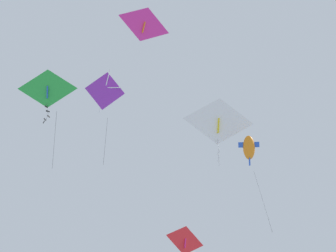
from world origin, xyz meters
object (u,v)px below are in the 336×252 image
Objects in this scene: kite_diamond_mid_left at (105,91)px; kite_delta_highest at (144,25)px; kite_delta_near_left at (218,122)px; kite_delta_low_drifter at (48,90)px; kite_fish_far_centre at (249,148)px; kite_delta_upper_right at (185,242)px.

kite_delta_highest is (-1.31, -3.31, 1.72)m from kite_diamond_mid_left.
kite_delta_highest is 13.50m from kite_delta_near_left.
kite_delta_near_left reaches higher than kite_diamond_mid_left.
kite_delta_low_drifter is (-14.32, 1.26, -6.00)m from kite_delta_near_left.
kite_diamond_mid_left is 3.95m from kite_delta_highest.
kite_delta_upper_right is at bearing 165.38° from kite_fish_far_centre.
kite_diamond_mid_left is 0.77× the size of kite_fish_far_centre.
kite_diamond_mid_left is at bearing -145.54° from kite_delta_upper_right.
kite_fish_far_centre reaches higher than kite_delta_highest.
kite_fish_far_centre reaches higher than kite_delta_low_drifter.
kite_delta_upper_right is 14.49m from kite_delta_low_drifter.
kite_delta_upper_right is at bearing 139.64° from kite_delta_near_left.
kite_fish_far_centre is 16.30m from kite_delta_low_drifter.
kite_delta_near_left is at bearing 42.39° from kite_delta_highest.
kite_delta_low_drifter is (-15.55, 2.80, -4.00)m from kite_fish_far_centre.
kite_diamond_mid_left is 2.72× the size of kite_delta_highest.
kite_delta_near_left reaches higher than kite_delta_highest.
kite_diamond_mid_left is 1.27× the size of kite_delta_near_left.
kite_diamond_mid_left is at bearing 36.99° from kite_delta_low_drifter.
kite_fish_far_centre reaches higher than kite_delta_upper_right.
kite_delta_upper_right is 14.95m from kite_delta_highest.
kite_diamond_mid_left reaches higher than kite_delta_upper_right.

